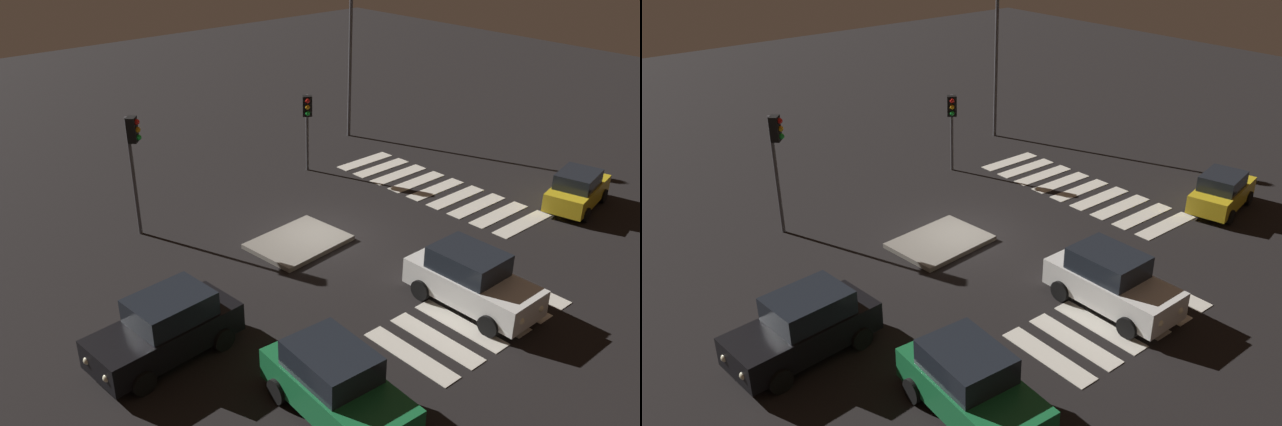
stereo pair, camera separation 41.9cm
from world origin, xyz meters
The scene contains 11 objects.
ground_plane centered at (0.00, 0.00, 0.00)m, with size 80.00×80.00×0.00m, color black.
traffic_island centered at (-1.06, 0.02, 0.09)m, with size 3.74×2.95×0.18m.
car_white centered at (0.56, -6.86, 0.94)m, with size 2.13×4.45×1.92m.
car_black centered at (-8.21, -2.79, 0.95)m, with size 4.56×2.39×1.93m.
car_yellow centered at (10.00, -5.10, 0.82)m, with size 4.04×2.39×1.67m.
car_green centered at (-6.15, -7.78, 0.95)m, with size 2.30×4.54×1.93m.
traffic_light_west centered at (-5.14, 4.70, 3.62)m, with size 0.53×0.54×4.79m.
traffic_light_north centered at (3.94, 5.50, 2.83)m, with size 0.54×0.53×3.74m.
street_lamp centered at (8.97, 8.02, 5.78)m, with size 0.56×0.56×8.62m.
crosswalk_near centered at (0.00, -7.42, 0.01)m, with size 6.45×3.20×0.02m.
crosswalk_side centered at (6.92, 0.00, 0.01)m, with size 3.20×9.90×0.02m.
Camera 1 is at (-15.18, -17.68, 12.29)m, focal length 37.61 mm.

